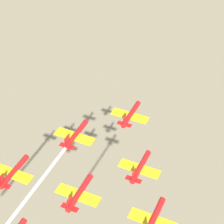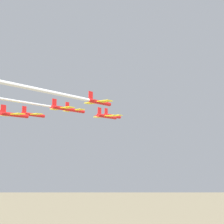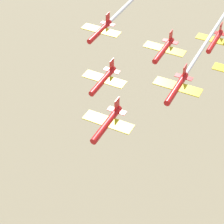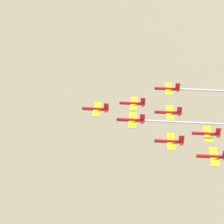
# 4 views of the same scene
# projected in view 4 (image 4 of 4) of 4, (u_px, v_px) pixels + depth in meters

# --- Properties ---
(jet_0) EXTENTS (10.28, 9.99, 3.46)m
(jet_0) POSITION_uv_depth(u_px,v_px,m) (96.00, 109.00, 167.79)
(jet_0) COLOR red
(jet_1) EXTENTS (10.28, 9.99, 3.46)m
(jet_1) POSITION_uv_depth(u_px,v_px,m) (132.00, 120.00, 159.34)
(jet_1) COLOR red
(jet_2) EXTENTS (10.28, 9.99, 3.46)m
(jet_2) POSITION_uv_depth(u_px,v_px,m) (133.00, 103.00, 174.82)
(jet_2) COLOR red
(jet_3) EXTENTS (10.28, 9.99, 3.46)m
(jet_3) POSITION_uv_depth(u_px,v_px,m) (170.00, 141.00, 153.22)
(jet_3) COLOR red
(jet_4) EXTENTS (10.28, 9.99, 3.46)m
(jet_4) POSITION_uv_depth(u_px,v_px,m) (169.00, 113.00, 166.05)
(jet_4) COLOR red
(jet_5) EXTENTS (10.28, 9.99, 3.46)m
(jet_5) POSITION_uv_depth(u_px,v_px,m) (168.00, 89.00, 179.16)
(jet_5) COLOR red
(jet_6) EXTENTS (10.28, 9.99, 3.46)m
(jet_6) POSITION_uv_depth(u_px,v_px,m) (213.00, 157.00, 145.05)
(jet_6) COLOR red
(jet_7) EXTENTS (10.28, 9.99, 3.46)m
(jet_7) POSITION_uv_depth(u_px,v_px,m) (207.00, 134.00, 160.20)
(jet_7) COLOR red
(smoke_trail_1) EXTENTS (46.45, 15.35, 0.77)m
(smoke_trail_1) POSITION_uv_depth(u_px,v_px,m) (212.00, 124.00, 157.49)
(smoke_trail_1) COLOR white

